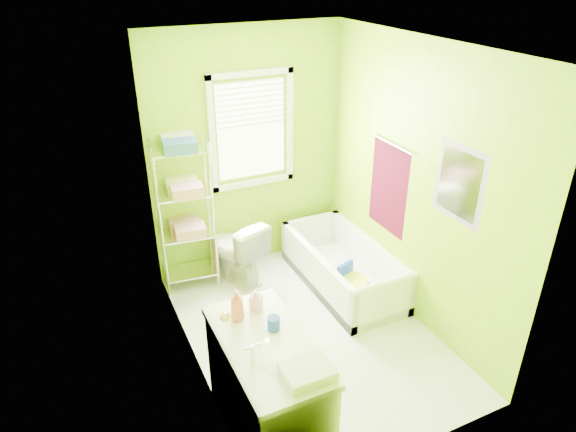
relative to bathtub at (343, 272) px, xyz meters
name	(u,v)px	position (x,y,z in m)	size (l,w,h in m)	color
ground	(308,332)	(-0.69, -0.53, -0.16)	(2.90, 2.90, 0.00)	silver
room_envelope	(312,181)	(-0.69, -0.53, 1.39)	(2.14, 2.94, 2.62)	#7DA808
window	(252,124)	(-0.64, 0.90, 1.46)	(0.92, 0.05, 1.22)	white
door	(236,349)	(-1.73, -1.52, 0.84)	(0.09, 0.80, 2.00)	white
right_wall_decor	(414,186)	(0.35, -0.55, 1.16)	(0.04, 1.48, 1.17)	#47081B
bathtub	(343,272)	(0.00, 0.00, 0.00)	(0.72, 1.55, 0.50)	white
toilet	(236,250)	(-0.98, 0.60, 0.21)	(0.41, 0.71, 0.73)	white
vanity	(268,386)	(-1.46, -1.39, 0.29)	(0.57, 1.12, 1.10)	white
wire_shelf_unit	(186,198)	(-1.43, 0.74, 0.84)	(0.58, 0.47, 1.64)	silver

